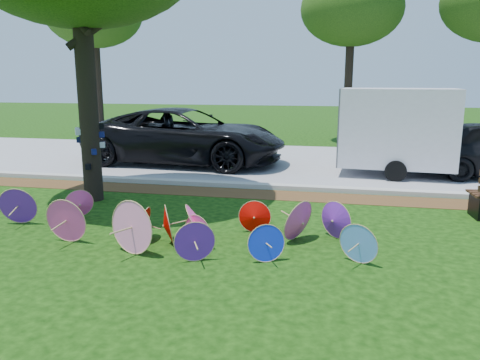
{
  "coord_description": "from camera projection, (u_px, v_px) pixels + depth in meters",
  "views": [
    {
      "loc": [
        2.32,
        -6.71,
        2.82
      ],
      "look_at": [
        0.5,
        2.0,
        0.9
      ],
      "focal_mm": 35.0,
      "sensor_mm": 36.0,
      "label": 1
    }
  ],
  "objects": [
    {
      "name": "parasol_pile",
      "position": [
        178.0,
        222.0,
        8.17
      ],
      "size": [
        7.26,
        2.23,
        0.92
      ],
      "color": "#F24396",
      "rests_on": "ground"
    },
    {
      "name": "bg_trees",
      "position": [
        305.0,
        8.0,
        19.69
      ],
      "size": [
        21.3,
        5.8,
        7.4
      ],
      "color": "black",
      "rests_on": "ground"
    },
    {
      "name": "ground",
      "position": [
        184.0,
        259.0,
        7.48
      ],
      "size": [
        90.0,
        90.0,
        0.0
      ],
      "primitive_type": "plane",
      "color": "black",
      "rests_on": "ground"
    },
    {
      "name": "cargo_trailer",
      "position": [
        397.0,
        127.0,
        13.83
      ],
      "size": [
        3.37,
        2.29,
        2.86
      ],
      "primitive_type": "cube",
      "rotation": [
        0.0,
        0.0,
        -0.08
      ],
      "color": "silver",
      "rests_on": "ground"
    },
    {
      "name": "black_van",
      "position": [
        185.0,
        136.0,
        15.81
      ],
      "size": [
        6.91,
        3.53,
        1.87
      ],
      "primitive_type": "imported",
      "rotation": [
        0.0,
        0.0,
        1.51
      ],
      "color": "black",
      "rests_on": "ground"
    },
    {
      "name": "mulch_strip",
      "position": [
        241.0,
        193.0,
        11.78
      ],
      "size": [
        90.0,
        1.0,
        0.01
      ],
      "primitive_type": "cube",
      "color": "#472D16",
      "rests_on": "ground"
    },
    {
      "name": "street",
      "position": [
        269.0,
        161.0,
        16.42
      ],
      "size": [
        90.0,
        8.0,
        0.01
      ],
      "primitive_type": "cube",
      "color": "gray",
      "rests_on": "ground"
    },
    {
      "name": "curb",
      "position": [
        246.0,
        185.0,
        12.44
      ],
      "size": [
        90.0,
        0.3,
        0.12
      ],
      "primitive_type": "cube",
      "color": "#B7B5AD",
      "rests_on": "ground"
    }
  ]
}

